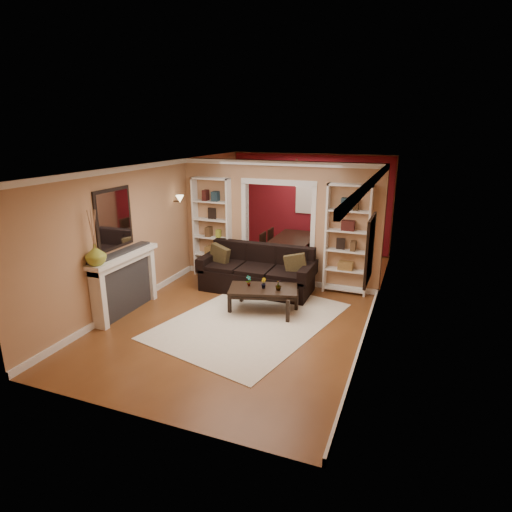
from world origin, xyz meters
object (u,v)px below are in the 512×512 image
at_px(bookshelf_right, 347,240).
at_px(fireplace, 126,284).
at_px(bookshelf_left, 212,228).
at_px(dining_table, 294,250).
at_px(coffee_table, 263,300).
at_px(sofa, 257,269).

height_order(bookshelf_right, fireplace, bookshelf_right).
bearing_deg(bookshelf_left, dining_table, 48.91).
bearing_deg(bookshelf_left, bookshelf_right, 0.00).
relative_size(coffee_table, fireplace, 0.75).
bearing_deg(bookshelf_right, fireplace, -145.20).
bearing_deg(bookshelf_left, sofa, -23.68).
relative_size(coffee_table, bookshelf_left, 0.55).
xyz_separation_m(coffee_table, bookshelf_right, (1.26, 1.58, 0.91)).
bearing_deg(bookshelf_right, sofa, -161.93).
height_order(bookshelf_left, dining_table, bookshelf_left).
height_order(fireplace, dining_table, fireplace).
bearing_deg(fireplace, bookshelf_left, 77.95).
height_order(coffee_table, bookshelf_left, bookshelf_left).
bearing_deg(coffee_table, bookshelf_right, 35.25).
height_order(bookshelf_right, dining_table, bookshelf_right).
xyz_separation_m(bookshelf_right, fireplace, (-3.64, -2.53, -0.57)).
height_order(coffee_table, bookshelf_right, bookshelf_right).
relative_size(sofa, coffee_table, 1.92).
xyz_separation_m(bookshelf_right, dining_table, (-1.61, 1.71, -0.83)).
xyz_separation_m(fireplace, dining_table, (2.03, 4.24, -0.26)).
xyz_separation_m(bookshelf_left, fireplace, (-0.54, -2.53, -0.57)).
height_order(sofa, bookshelf_left, bookshelf_left).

